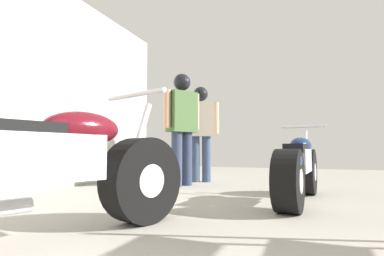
{
  "coord_description": "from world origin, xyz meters",
  "views": [
    {
      "loc": [
        0.53,
        0.36,
        0.57
      ],
      "look_at": [
        -0.51,
        3.04,
        0.78
      ],
      "focal_mm": 28.65,
      "sensor_mm": 36.0,
      "label": 1
    }
  ],
  "objects_px": {
    "motorcycle_maroon_cruiser": "(39,175)",
    "mechanic_in_blue": "(182,118)",
    "mechanic_with_helmet": "(201,124)",
    "motorcycle_black_naked": "(298,169)"
  },
  "relations": [
    {
      "from": "mechanic_with_helmet",
      "to": "motorcycle_black_naked",
      "type": "bearing_deg",
      "value": -44.52
    },
    {
      "from": "motorcycle_maroon_cruiser",
      "to": "mechanic_in_blue",
      "type": "bearing_deg",
      "value": 97.99
    },
    {
      "from": "motorcycle_maroon_cruiser",
      "to": "mechanic_in_blue",
      "type": "relative_size",
      "value": 1.18
    },
    {
      "from": "motorcycle_maroon_cruiser",
      "to": "mechanic_in_blue",
      "type": "distance_m",
      "value": 3.29
    },
    {
      "from": "motorcycle_maroon_cruiser",
      "to": "mechanic_with_helmet",
      "type": "distance_m",
      "value": 3.94
    },
    {
      "from": "motorcycle_maroon_cruiser",
      "to": "motorcycle_black_naked",
      "type": "bearing_deg",
      "value": 58.12
    },
    {
      "from": "motorcycle_maroon_cruiser",
      "to": "mechanic_in_blue",
      "type": "xyz_separation_m",
      "value": [
        -0.45,
        3.19,
        0.67
      ]
    },
    {
      "from": "motorcycle_maroon_cruiser",
      "to": "mechanic_with_helmet",
      "type": "height_order",
      "value": "mechanic_with_helmet"
    },
    {
      "from": "motorcycle_black_naked",
      "to": "mechanic_with_helmet",
      "type": "distance_m",
      "value": 2.51
    },
    {
      "from": "motorcycle_maroon_cruiser",
      "to": "motorcycle_black_naked",
      "type": "relative_size",
      "value": 1.12
    }
  ]
}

